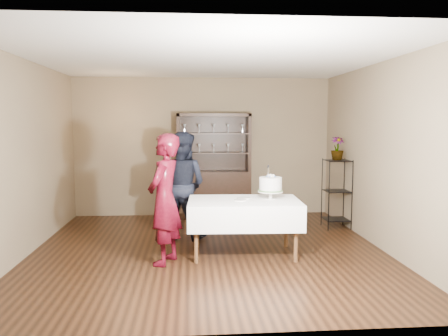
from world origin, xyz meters
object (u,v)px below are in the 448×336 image
Objects in this scene: plant_etagere at (337,191)px; woman at (165,199)px; cake_table at (244,213)px; man at (182,185)px; china_hutch at (214,183)px; cake at (271,185)px; potted_plant at (337,148)px.

woman is (-2.87, -1.71, 0.20)m from plant_etagere.
man reaches higher than cake_table.
woman reaches higher than plant_etagere.
china_hutch reaches higher than man.
cake_table is at bearing -83.37° from china_hutch.
china_hutch is 2.88m from woman.
plant_etagere is at bearing -26.83° from china_hutch.
cake_table is at bearing 155.78° from man.
man is (-0.59, -1.49, 0.18)m from china_hutch.
potted_plant is (1.41, 1.34, 0.43)m from cake.
china_hutch is 2.33m from plant_etagere.
china_hutch is 1.18× the size of woman.
potted_plant is at bearing 38.25° from cake_table.
woman is at bearing -149.16° from plant_etagere.
plant_etagere is 0.76× the size of cake_table.
woman reaches higher than man.
man is (-0.88, 0.97, 0.26)m from cake_table.
cake is (1.45, 0.37, 0.11)m from woman.
man is at bearing -170.60° from potted_plant.
china_hutch is 5.01× the size of potted_plant.
potted_plant is at bearing 43.65° from cake.
china_hutch reaches higher than woman.
man is at bearing 132.17° from cake_table.
china_hutch is at bearing 153.17° from plant_etagere.
plant_etagere is at bearing 43.48° from cake.
china_hutch is at bearing -87.96° from man.
potted_plant is (1.79, 1.41, 0.80)m from cake_table.
china_hutch is 2.43m from potted_plant.
woman is 3.37m from potted_plant.
cake_table is 1.33m from man.
china_hutch is 2.50m from cake.
china_hutch is at bearing 105.55° from cake.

